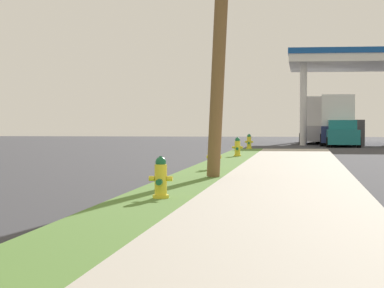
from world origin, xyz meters
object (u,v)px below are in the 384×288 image
(fire_hydrant_fourth, at_px, (237,148))
(car_teal_by_far_pump, at_px, (342,135))
(fire_hydrant_fifth, at_px, (249,142))
(truck_navy_on_apron, at_px, (338,122))
(fire_hydrant_second, at_px, (161,180))
(fire_hydrant_third, at_px, (214,158))
(car_white_by_near_pump, at_px, (329,132))
(truck_silver_at_forecourt, at_px, (317,122))

(fire_hydrant_fourth, distance_m, car_teal_by_far_pump, 17.79)
(fire_hydrant_fifth, bearing_deg, truck_navy_on_apron, 66.56)
(fire_hydrant_second, relative_size, fire_hydrant_fourth, 1.00)
(fire_hydrant_third, xyz_separation_m, fire_hydrant_fourth, (-0.02, 8.91, 0.00))
(fire_hydrant_third, xyz_separation_m, fire_hydrant_fifth, (-0.13, 17.94, 0.00))
(fire_hydrant_second, bearing_deg, truck_navy_on_apron, 82.97)
(fire_hydrant_second, height_order, fire_hydrant_fifth, same)
(fire_hydrant_fifth, xyz_separation_m, car_teal_by_far_pump, (4.96, 8.08, 0.28))
(fire_hydrant_second, height_order, car_white_by_near_pump, car_white_by_near_pump)
(fire_hydrant_fourth, xyz_separation_m, truck_silver_at_forecourt, (3.49, 23.79, 1.04))
(fire_hydrant_second, bearing_deg, fire_hydrant_fourth, 90.10)
(fire_hydrant_fourth, bearing_deg, car_teal_by_far_pump, 74.18)
(fire_hydrant_fifth, xyz_separation_m, truck_navy_on_apron, (4.87, 11.23, 1.04))
(truck_silver_at_forecourt, bearing_deg, truck_navy_on_apron, -70.28)
(fire_hydrant_fourth, height_order, truck_navy_on_apron, truck_navy_on_apron)
(car_white_by_near_pump, relative_size, truck_silver_at_forecourt, 0.71)
(fire_hydrant_third, relative_size, fire_hydrant_fifth, 1.00)
(fire_hydrant_third, bearing_deg, fire_hydrant_second, -89.91)
(fire_hydrant_third, height_order, car_white_by_near_pump, car_white_by_near_pump)
(fire_hydrant_third, height_order, car_teal_by_far_pump, car_teal_by_far_pump)
(truck_navy_on_apron, bearing_deg, fire_hydrant_fourth, -103.20)
(car_white_by_near_pump, xyz_separation_m, truck_silver_at_forecourt, (-0.92, -3.82, 0.77))
(fire_hydrant_fourth, xyz_separation_m, fire_hydrant_fifth, (-0.11, 9.03, 0.00))
(car_white_by_near_pump, bearing_deg, car_teal_by_far_pump, -87.60)
(fire_hydrant_third, xyz_separation_m, truck_silver_at_forecourt, (3.47, 32.70, 1.04))
(fire_hydrant_second, relative_size, truck_navy_on_apron, 0.12)
(fire_hydrant_second, relative_size, car_white_by_near_pump, 0.16)
(fire_hydrant_second, bearing_deg, fire_hydrant_fifth, 90.31)
(truck_navy_on_apron, bearing_deg, car_teal_by_far_pump, -88.22)
(fire_hydrant_second, height_order, car_teal_by_far_pump, car_teal_by_far_pump)
(truck_silver_at_forecourt, bearing_deg, car_teal_by_far_pump, -78.45)
(car_white_by_near_pump, relative_size, truck_navy_on_apron, 0.70)
(car_teal_by_far_pump, relative_size, truck_silver_at_forecourt, 0.70)
(car_teal_by_far_pump, xyz_separation_m, truck_silver_at_forecourt, (-1.36, 6.68, 0.77))
(fire_hydrant_fourth, height_order, car_white_by_near_pump, car_white_by_near_pump)
(fire_hydrant_fifth, distance_m, truck_silver_at_forecourt, 15.23)
(fire_hydrant_fourth, relative_size, fire_hydrant_fifth, 1.00)
(fire_hydrant_second, height_order, truck_silver_at_forecourt, truck_silver_at_forecourt)
(fire_hydrant_fifth, relative_size, truck_navy_on_apron, 0.12)
(fire_hydrant_fifth, distance_m, truck_navy_on_apron, 12.28)
(fire_hydrant_third, height_order, truck_silver_at_forecourt, truck_silver_at_forecourt)
(car_white_by_near_pump, bearing_deg, fire_hydrant_third, -96.86)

